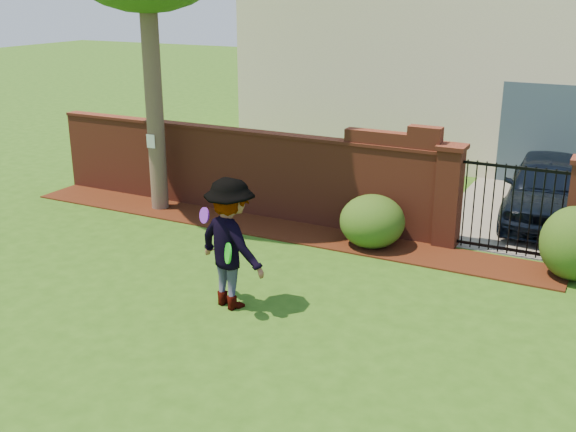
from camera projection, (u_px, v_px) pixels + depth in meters
The scene contains 14 objects.
ground at pixel (216, 305), 10.23m from camera, with size 80.00×80.00×0.01m, color #295214.
mulch_bed at pixel (268, 227), 13.45m from camera, with size 11.10×1.08×0.03m, color #331409.
brick_wall at pixel (238, 169), 14.18m from camera, with size 8.70×0.31×2.16m.
pillar_left at pixel (449, 195), 12.26m from camera, with size 0.50×0.50×1.88m.
iron_gate at pixel (511, 209), 11.81m from camera, with size 1.78×0.03×1.60m.
driveway at pixel (540, 197), 15.46m from camera, with size 3.20×8.00×0.01m, color slate.
house at pixel (479, 38), 18.91m from camera, with size 12.40×6.40×6.30m.
car at pixel (547, 191), 13.49m from camera, with size 1.60×3.96×1.35m, color black.
paper_notice at pixel (151, 141), 14.02m from camera, with size 0.20×0.01×0.28m, color white.
shrub_left at pixel (372, 221), 12.35m from camera, with size 1.18×1.18×0.97m, color #1E4615.
shrub_middle at pixel (575, 243), 10.95m from camera, with size 1.10×1.10×1.21m, color #1E4615.
man at pixel (228, 244), 9.87m from camera, with size 1.27×0.73×1.96m, color gray.
frisbee_purple at pixel (204, 215), 10.04m from camera, with size 0.24×0.24×0.02m, color #7922D6.
frisbee_green at pixel (228, 253), 9.53m from camera, with size 0.30×0.30×0.03m, color green.
Camera 1 is at (5.20, -7.76, 4.50)m, focal length 42.72 mm.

